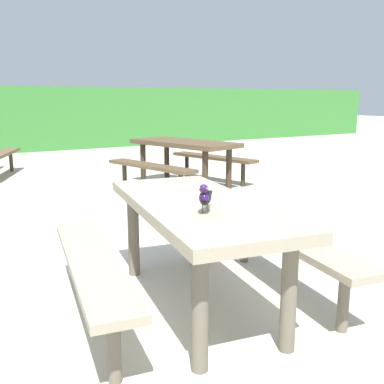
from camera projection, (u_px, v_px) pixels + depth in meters
The scene contains 4 objects.
ground_plane at pixel (158, 321), 2.88m from camera, with size 60.00×60.00×0.00m, color beige.
picnic_table_foreground at pixel (197, 228), 2.98m from camera, with size 1.95×1.97×0.74m.
bird_grackle at pixel (205, 196), 2.60m from camera, with size 0.21×0.23×0.18m.
picnic_table_mid_left at pixel (184, 153), 7.10m from camera, with size 2.06×2.08×0.74m.
Camera 1 is at (-1.18, -2.38, 1.40)m, focal length 41.98 mm.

